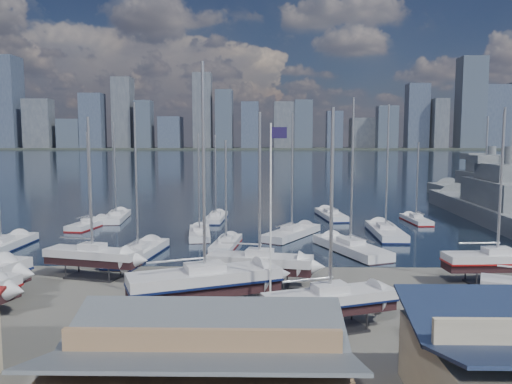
{
  "coord_description": "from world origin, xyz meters",
  "views": [
    {
      "loc": [
        2.63,
        -46.13,
        11.98
      ],
      "look_at": [
        1.66,
        8.0,
        6.29
      ],
      "focal_mm": 35.0,
      "sensor_mm": 36.0,
      "label": 1
    }
  ],
  "objects_px": {
    "naval_ship_west": "(484,195)",
    "flagpole": "(272,203)",
    "naval_ship_east": "(500,211)",
    "car_a": "(97,352)"
  },
  "relations": [
    {
      "from": "naval_ship_west",
      "to": "flagpole",
      "type": "height_order",
      "value": "naval_ship_west"
    },
    {
      "from": "naval_ship_east",
      "to": "naval_ship_west",
      "type": "distance_m",
      "value": 22.77
    },
    {
      "from": "naval_ship_east",
      "to": "car_a",
      "type": "height_order",
      "value": "naval_ship_east"
    },
    {
      "from": "naval_ship_east",
      "to": "naval_ship_west",
      "type": "xyz_separation_m",
      "value": [
        7.17,
        21.61,
        0.0
      ]
    },
    {
      "from": "naval_ship_west",
      "to": "naval_ship_east",
      "type": "bearing_deg",
      "value": 159.42
    },
    {
      "from": "naval_ship_west",
      "to": "flagpole",
      "type": "xyz_separation_m",
      "value": [
        -40.59,
        -59.35,
        5.96
      ]
    },
    {
      "from": "naval_ship_west",
      "to": "car_a",
      "type": "height_order",
      "value": "naval_ship_west"
    },
    {
      "from": "naval_ship_east",
      "to": "flagpole",
      "type": "relative_size",
      "value": 3.55
    },
    {
      "from": "naval_ship_east",
      "to": "flagpole",
      "type": "bearing_deg",
      "value": 141.23
    },
    {
      "from": "flagpole",
      "to": "naval_ship_west",
      "type": "bearing_deg",
      "value": 55.63
    }
  ]
}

